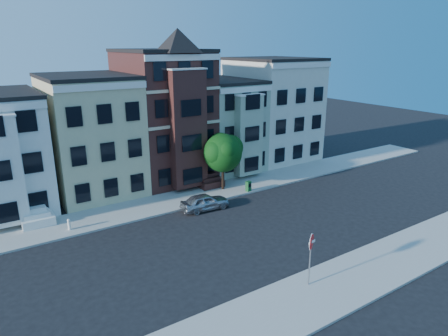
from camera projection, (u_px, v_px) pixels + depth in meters
ground at (254, 230)px, 28.48m from camera, size 120.00×120.00×0.00m
far_sidewalk at (199, 195)px, 34.84m from camera, size 60.00×4.00×0.15m
near_sidewalk at (343, 283)px, 22.09m from camera, size 60.00×4.00×0.15m
house_yellow at (91, 136)px, 34.87m from camera, size 7.00×9.00×10.00m
house_brown at (164, 117)px, 38.26m from camera, size 7.00×9.00×12.00m
house_green at (220, 125)px, 42.12m from camera, size 6.00×9.00×9.00m
house_cream at (272, 110)px, 45.50m from camera, size 8.00×9.00×11.00m
street_tree at (223, 155)px, 35.24m from camera, size 6.43×6.43×6.29m
parked_car at (205, 202)px, 31.82m from camera, size 4.05×1.88×1.34m
newspaper_box at (248, 186)px, 35.52m from camera, size 0.47×0.43×0.91m
fire_hydrant at (69, 225)px, 28.13m from camera, size 0.28×0.28×0.66m
stop_sign at (310, 256)px, 21.29m from camera, size 0.96×0.28×3.46m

